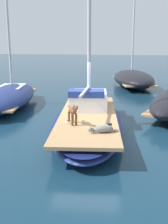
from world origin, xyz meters
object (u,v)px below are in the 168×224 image
at_px(dog_grey, 102,129).
at_px(deck_winch, 110,127).
at_px(moored_boat_far_astern, 133,78).
at_px(sailboat_main, 88,123).
at_px(dog_brown, 73,112).
at_px(coiled_rope, 70,121).
at_px(moored_boat_port_side, 9,96).

bearing_deg(dog_grey, deck_winch, 51.57).
distance_m(dog_grey, moored_boat_far_astern, 13.10).
relative_size(sailboat_main, dog_grey, 7.95).
height_order(dog_brown, coiled_rope, dog_brown).
bearing_deg(moored_boat_far_astern, dog_brown, -99.91).
distance_m(dog_grey, deck_winch, 0.33).
relative_size(dog_brown, coiled_rope, 2.67).
bearing_deg(dog_grey, sailboat_main, 109.02).
xyz_separation_m(dog_brown, moored_boat_far_astern, (2.16, 12.34, -0.47)).
xyz_separation_m(sailboat_main, moored_boat_far_astern, (1.84, 11.05, 0.28)).
height_order(dog_brown, dog_grey, dog_brown).
height_order(deck_winch, moored_boat_far_astern, moored_boat_far_astern).
distance_m(sailboat_main, moored_boat_far_astern, 11.21).
bearing_deg(coiled_rope, moored_boat_port_side, 132.09).
distance_m(dog_brown, deck_winch, 1.33).
height_order(dog_grey, coiled_rope, dog_grey).
relative_size(dog_brown, deck_winch, 4.12).
xyz_separation_m(deck_winch, moored_boat_far_astern, (0.94, 12.79, -0.14)).
bearing_deg(dog_grey, dog_brown, 144.93).
relative_size(coiled_rope, moored_boat_far_astern, 0.04).
bearing_deg(sailboat_main, dog_brown, -103.87).
xyz_separation_m(sailboat_main, deck_winch, (0.89, -1.74, 0.42)).
xyz_separation_m(dog_brown, deck_winch, (1.21, -0.45, -0.32)).
relative_size(moored_boat_port_side, moored_boat_far_astern, 0.80).
height_order(sailboat_main, coiled_rope, coiled_rope).
bearing_deg(moored_boat_far_astern, deck_winch, -94.22).
relative_size(deck_winch, moored_boat_port_side, 0.03).
bearing_deg(moored_boat_far_astern, coiled_rope, -100.77).
bearing_deg(dog_grey, coiled_rope, 140.36).
height_order(dog_grey, moored_boat_port_side, moored_boat_port_side).
bearing_deg(deck_winch, dog_brown, 159.57).
height_order(sailboat_main, deck_winch, deck_winch).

